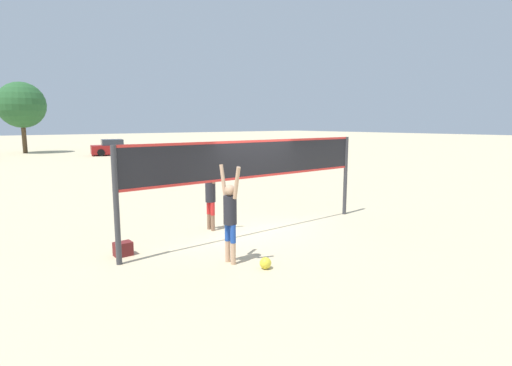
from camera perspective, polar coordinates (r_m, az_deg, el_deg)
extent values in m
plane|color=beige|center=(10.78, 0.00, -7.26)|extent=(200.00, 200.00, 0.00)
cylinder|color=#38383D|center=(8.71, -19.33, -3.12)|extent=(0.12, 0.12, 2.50)
cylinder|color=#38383D|center=(13.13, 12.66, 0.98)|extent=(0.12, 0.12, 2.50)
cube|color=black|center=(10.41, 0.00, 3.47)|extent=(7.29, 0.02, 0.98)
cube|color=red|center=(10.38, 0.00, 6.00)|extent=(7.29, 0.03, 0.06)
cube|color=red|center=(10.46, 0.00, 0.96)|extent=(7.29, 0.03, 0.06)
cylinder|color=tan|center=(8.50, -3.27, -10.02)|extent=(0.11, 0.11, 0.47)
cylinder|color=#1E47A5|center=(8.38, -3.30, -7.27)|extent=(0.12, 0.12, 0.38)
cylinder|color=tan|center=(8.66, -4.06, -9.69)|extent=(0.11, 0.11, 0.47)
cylinder|color=#1E47A5|center=(8.53, -4.09, -6.98)|extent=(0.12, 0.12, 0.38)
cylinder|color=#26262D|center=(8.33, -3.73, -3.87)|extent=(0.28, 0.28, 0.60)
sphere|color=tan|center=(8.25, -3.76, -1.05)|extent=(0.23, 0.23, 0.23)
cylinder|color=tan|center=(8.03, -2.78, 0.01)|extent=(0.08, 0.22, 0.67)
cylinder|color=tan|center=(8.42, -4.71, 0.39)|extent=(0.08, 0.22, 0.67)
cylinder|color=#8C664C|center=(11.26, -6.73, -5.48)|extent=(0.11, 0.11, 0.44)
cylinder|color=red|center=(11.17, -6.77, -3.51)|extent=(0.12, 0.12, 0.36)
cylinder|color=#8C664C|center=(11.09, -6.18, -5.68)|extent=(0.11, 0.11, 0.44)
cylinder|color=red|center=(11.00, -6.21, -3.68)|extent=(0.12, 0.12, 0.36)
cylinder|color=#26262D|center=(11.00, -6.53, -1.26)|extent=(0.28, 0.28, 0.56)
sphere|color=#8C664C|center=(10.94, -6.57, 0.76)|extent=(0.22, 0.22, 0.22)
cylinder|color=#8C664C|center=(11.11, -7.23, 1.74)|extent=(0.08, 0.21, 0.63)
cylinder|color=#8C664C|center=(10.72, -5.91, 1.51)|extent=(0.08, 0.21, 0.63)
sphere|color=yellow|center=(8.28, 1.36, -11.36)|extent=(0.24, 0.24, 0.24)
cube|color=maroon|center=(9.51, -18.46, -8.92)|extent=(0.38, 0.28, 0.31)
cube|color=maroon|center=(38.93, -19.52, 4.55)|extent=(4.39, 2.81, 0.79)
cube|color=#2D333D|center=(38.88, -19.87, 5.50)|extent=(2.19, 2.12, 0.53)
cylinder|color=black|center=(39.97, -17.84, 4.43)|extent=(0.67, 0.37, 0.64)
cylinder|color=black|center=(38.20, -17.49, 4.27)|extent=(0.67, 0.37, 0.64)
cylinder|color=black|center=(39.73, -21.45, 4.23)|extent=(0.67, 0.37, 0.64)
cylinder|color=black|center=(37.95, -21.26, 4.06)|extent=(0.67, 0.37, 0.64)
cylinder|color=#4C3823|center=(45.05, -30.22, 5.89)|extent=(0.41, 0.41, 3.43)
sphere|color=#285B2D|center=(45.06, -30.50, 9.59)|extent=(4.38, 4.38, 4.38)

